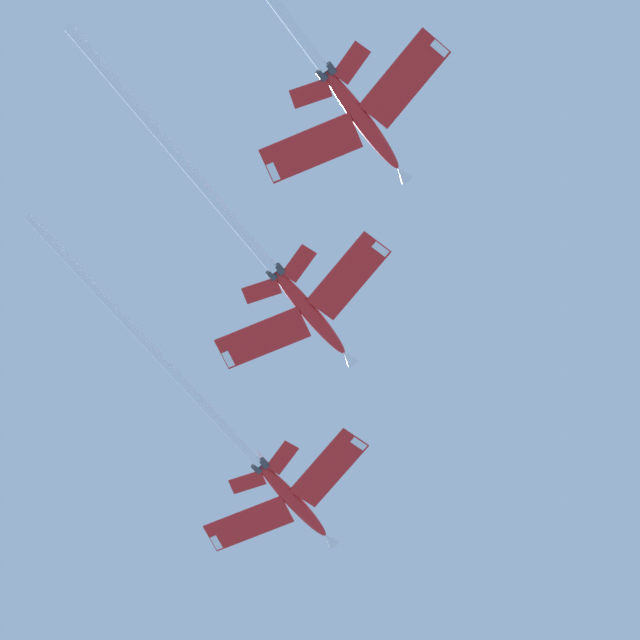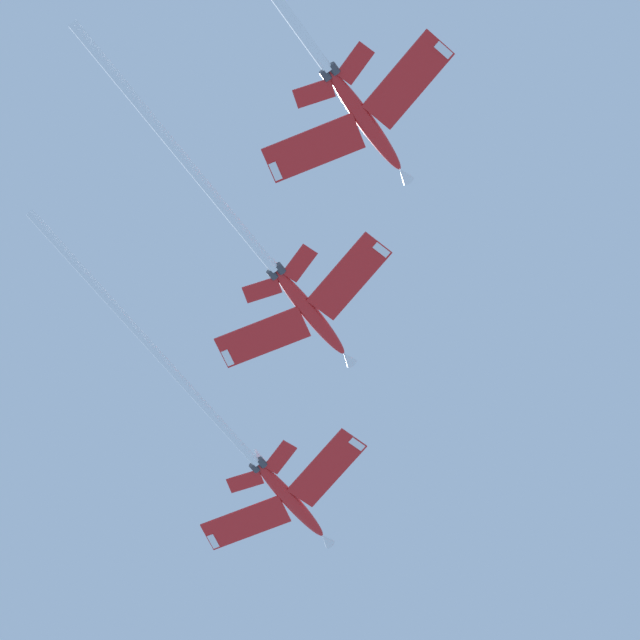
# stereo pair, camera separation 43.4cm
# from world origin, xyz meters

# --- Properties ---
(jet_lead) EXTENTS (36.21, 35.58, 12.82)m
(jet_lead) POSITION_xyz_m (1.84, 9.95, 127.91)
(jet_lead) COLOR red
(jet_second) EXTENTS (32.47, 31.92, 12.13)m
(jet_second) POSITION_xyz_m (2.95, 30.92, 124.68)
(jet_second) COLOR red
(jet_third) EXTENTS (33.41, 32.90, 12.71)m
(jet_third) POSITION_xyz_m (1.79, 51.46, 119.50)
(jet_third) COLOR red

